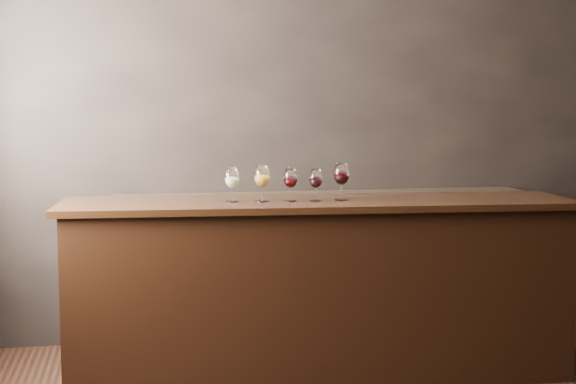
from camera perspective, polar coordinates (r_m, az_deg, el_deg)
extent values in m
cube|color=black|center=(5.54, 2.88, 4.25)|extent=(5.00, 0.02, 2.80)
cube|color=black|center=(4.73, 2.24, -7.08)|extent=(2.90, 0.82, 1.00)
cube|color=black|center=(4.64, 2.26, -0.80)|extent=(3.00, 0.89, 0.04)
cube|color=black|center=(5.41, 2.61, -5.38)|extent=(2.79, 0.40, 1.00)
cylinder|color=white|center=(4.55, -3.99, -0.67)|extent=(0.07, 0.07, 0.00)
cylinder|color=white|center=(4.55, -3.99, -0.19)|extent=(0.01, 0.01, 0.07)
ellipsoid|color=white|center=(4.54, -4.00, 1.01)|extent=(0.08, 0.08, 0.12)
cylinder|color=white|center=(4.53, -4.01, 1.67)|extent=(0.06, 0.06, 0.01)
ellipsoid|color=#C9D076|center=(4.54, -4.00, 0.76)|extent=(0.07, 0.07, 0.05)
cylinder|color=white|center=(4.55, -1.86, -0.66)|extent=(0.07, 0.07, 0.00)
cylinder|color=white|center=(4.55, -1.86, -0.14)|extent=(0.01, 0.01, 0.08)
ellipsoid|color=white|center=(4.54, -1.86, 1.15)|extent=(0.09, 0.09, 0.13)
cylinder|color=white|center=(4.53, -1.86, 1.86)|extent=(0.07, 0.07, 0.01)
ellipsoid|color=orange|center=(4.54, -1.86, 0.89)|extent=(0.07, 0.07, 0.06)
cylinder|color=white|center=(4.57, 0.18, -0.64)|extent=(0.07, 0.07, 0.00)
cylinder|color=white|center=(4.56, 0.18, -0.16)|extent=(0.01, 0.01, 0.07)
ellipsoid|color=white|center=(4.55, 0.18, 1.00)|extent=(0.08, 0.08, 0.11)
cylinder|color=white|center=(4.55, 0.18, 1.65)|extent=(0.06, 0.06, 0.01)
ellipsoid|color=black|center=(4.55, 0.18, 0.77)|extent=(0.06, 0.06, 0.05)
cylinder|color=white|center=(4.59, 1.99, -0.60)|extent=(0.07, 0.07, 0.00)
cylinder|color=white|center=(4.59, 1.99, -0.14)|extent=(0.01, 0.01, 0.07)
ellipsoid|color=white|center=(4.58, 1.99, 0.99)|extent=(0.08, 0.08, 0.11)
cylinder|color=white|center=(4.57, 1.99, 1.61)|extent=(0.06, 0.06, 0.01)
ellipsoid|color=black|center=(4.58, 1.99, 0.76)|extent=(0.06, 0.06, 0.05)
cylinder|color=white|center=(4.64, 3.81, -0.54)|extent=(0.08, 0.08, 0.00)
cylinder|color=white|center=(4.64, 3.81, 0.00)|extent=(0.01, 0.01, 0.08)
ellipsoid|color=white|center=(4.63, 3.82, 1.31)|extent=(0.09, 0.09, 0.13)
cylinder|color=white|center=(4.62, 3.83, 2.03)|extent=(0.07, 0.07, 0.01)
ellipsoid|color=black|center=(4.63, 3.82, 1.04)|extent=(0.07, 0.07, 0.06)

